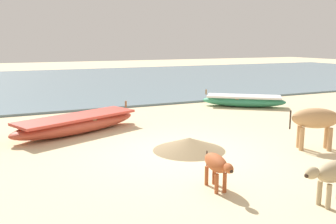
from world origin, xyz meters
TOP-DOWN VIEW (x-y plane):
  - ground at (0.00, 0.00)m, footprint 80.00×80.00m
  - sea_water at (0.00, 16.06)m, footprint 60.00×20.00m
  - fishing_boat_0 at (-1.73, 2.92)m, footprint 3.88×2.40m
  - fishing_boat_3 at (4.86, 4.49)m, footprint 3.04×2.57m
  - cow_adult_tan at (2.98, -0.94)m, footprint 1.40×0.97m
  - calf_near_dun at (0.92, -3.24)m, footprint 1.08×0.35m
  - calf_far_rust at (-0.37, -2.01)m, footprint 0.33×0.93m
  - debris_pile_0 at (0.27, 0.21)m, footprint 2.08×2.08m

SIDE VIEW (x-z plane):
  - ground at x=0.00m, z-range 0.00..0.00m
  - sea_water at x=0.00m, z-range 0.00..0.08m
  - debris_pile_0 at x=0.27m, z-range 0.00..0.30m
  - fishing_boat_3 at x=4.86m, z-range -0.08..0.55m
  - fishing_boat_0 at x=-1.73m, z-range -0.08..0.60m
  - calf_far_rust at x=-0.37m, z-range 0.13..0.74m
  - calf_near_dun at x=0.92m, z-range 0.15..0.85m
  - cow_adult_tan at x=2.98m, z-range 0.21..1.18m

